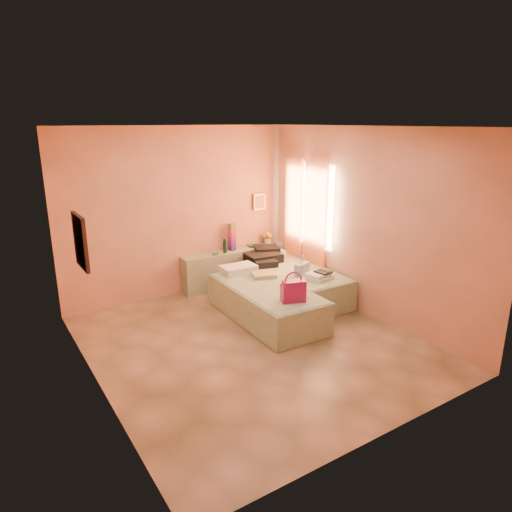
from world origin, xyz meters
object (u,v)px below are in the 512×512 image
Objects in this scene: magenta_handbag at (293,291)px; headboard_ledge at (236,267)px; bed_left at (266,303)px; towel_stack at (320,276)px; flower_vase at (268,237)px; blue_handbag at (302,269)px; green_book at (254,246)px; water_bottle at (225,246)px; bed_right at (294,282)px.

headboard_ledge is at bearing 99.69° from magenta_handbag.
bed_left is 0.96m from towel_stack.
flower_vase is (0.71, 0.04, 0.46)m from headboard_ledge.
magenta_handbag is 1.13× the size of blue_handbag.
blue_handbag is (0.81, 0.18, 0.34)m from bed_left.
blue_handbag is (-0.28, -1.39, -0.19)m from flower_vase.
blue_handbag is (0.04, -1.38, -0.07)m from green_book.
flower_vase is at bearing 57.67° from blue_handbag.
flower_vase is at bearing 5.35° from water_bottle.
water_bottle reaches higher than towel_stack.
water_bottle is 2.14m from magenta_handbag.
flower_vase reaches higher than bed_left.
flower_vase is at bearing 15.39° from green_book.
flower_vase is 1.43m from blue_handbag.
water_bottle is 1.19× the size of green_book.
flower_vase reaches higher than green_book.
towel_stack is (-0.19, -1.73, -0.23)m from flower_vase.
magenta_handbag reaches higher than towel_stack.
flower_vase is at bearing 56.73° from bed_left.
blue_handbag is at bearing 13.84° from bed_left.
bed_left is at bearing -103.81° from headboard_ledge.
bed_right is 1.50m from magenta_handbag.
bed_right is 1.23m from flower_vase.
green_book reaches higher than bed_left.
water_bottle is 0.68× the size of towel_stack.
towel_stack is (0.13, -1.72, -0.12)m from green_book.
bed_right is 8.41× the size of water_bottle.
green_book is 1.72m from towel_stack.
headboard_ledge is at bearing 107.20° from towel_stack.
headboard_ledge is at bearing 77.74° from bed_left.
towel_stack is (-0.00, -0.64, 0.30)m from bed_right.
green_book is at bearing 6.90° from water_bottle.
flower_vase is at bearing 83.66° from towel_stack.
bed_left is 7.49× the size of flower_vase.
flower_vase is (0.32, 0.01, 0.12)m from green_book.
towel_stack is at bearing -96.34° from flower_vase.
bed_left is (-0.38, -1.53, -0.08)m from headboard_ledge.
magenta_handbag is (-1.09, -2.22, -0.13)m from flower_vase.
green_book is at bearing 98.51° from bed_right.
green_book is (0.77, 1.55, 0.42)m from bed_left.
magenta_handbag is (-0.77, -2.21, -0.02)m from green_book.
flower_vase is at bearing 83.34° from magenta_handbag.
bed_left is 0.77m from magenta_handbag.
bed_right is at bearing -99.84° from flower_vase.
green_book is 0.57× the size of towel_stack.
headboard_ledge is 1.02× the size of bed_left.
water_bottle is 0.97m from flower_vase.
green_book is 0.34m from flower_vase.
green_book reaches higher than bed_right.
water_bottle reaches higher than blue_handbag.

